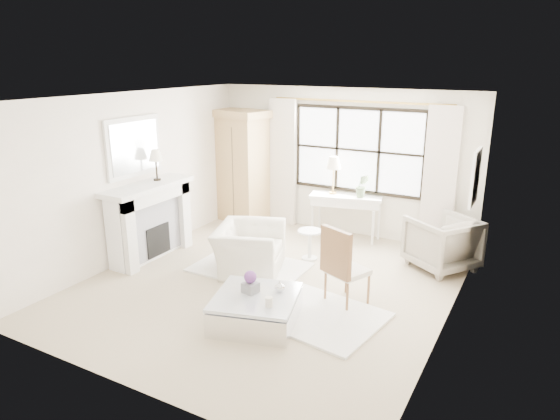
{
  "coord_description": "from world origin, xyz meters",
  "views": [
    {
      "loc": [
        3.38,
        -5.78,
        3.18
      ],
      "look_at": [
        0.08,
        0.2,
        1.11
      ],
      "focal_mm": 32.0,
      "sensor_mm": 36.0,
      "label": 1
    }
  ],
  "objects_px": {
    "console_table": "(345,216)",
    "club_armchair": "(249,249)",
    "armoire": "(241,166)",
    "coffee_table": "(256,310)"
  },
  "relations": [
    {
      "from": "console_table",
      "to": "club_armchair",
      "type": "height_order",
      "value": "console_table"
    },
    {
      "from": "coffee_table",
      "to": "armoire",
      "type": "bearing_deg",
      "value": 109.45
    },
    {
      "from": "club_armchair",
      "to": "coffee_table",
      "type": "xyz_separation_m",
      "value": [
        0.94,
        -1.34,
        -0.18
      ]
    },
    {
      "from": "console_table",
      "to": "coffee_table",
      "type": "relative_size",
      "value": 1.11
    },
    {
      "from": "coffee_table",
      "to": "club_armchair",
      "type": "bearing_deg",
      "value": 109.33
    },
    {
      "from": "console_table",
      "to": "armoire",
      "type": "bearing_deg",
      "value": 168.35
    },
    {
      "from": "armoire",
      "to": "club_armchair",
      "type": "distance_m",
      "value": 2.69
    },
    {
      "from": "console_table",
      "to": "coffee_table",
      "type": "xyz_separation_m",
      "value": [
        0.22,
        -3.52,
        -0.22
      ]
    },
    {
      "from": "armoire",
      "to": "club_armchair",
      "type": "height_order",
      "value": "armoire"
    },
    {
      "from": "console_table",
      "to": "club_armchair",
      "type": "bearing_deg",
      "value": -122.2
    }
  ]
}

